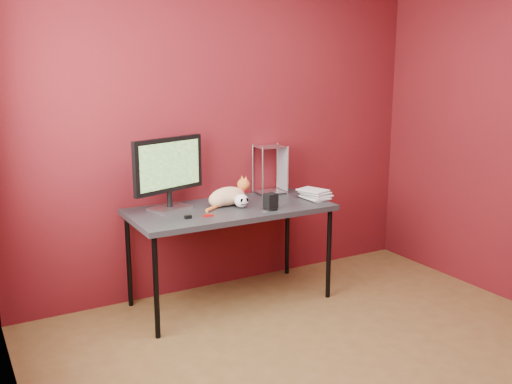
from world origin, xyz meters
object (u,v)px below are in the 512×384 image
desk (230,214)px  speaker (271,202)px  monitor (169,170)px  book_stack (308,145)px  cat (228,196)px  skull_mug (242,201)px

desk → speaker: (0.22, -0.21, 0.11)m
monitor → book_stack: book_stack is taller
cat → speaker: bearing=-60.2°
desk → book_stack: bearing=-8.1°
skull_mug → desk: bearing=137.8°
skull_mug → speaker: 0.22m
speaker → book_stack: size_ratio=0.14×
speaker → monitor: bearing=142.8°
book_stack → desk: bearing=171.9°
skull_mug → book_stack: (0.56, -0.03, 0.38)m
monitor → book_stack: (1.05, -0.24, 0.14)m
book_stack → skull_mug: bearing=176.8°
desk → monitor: bearing=160.6°
monitor → skull_mug: monitor is taller
cat → speaker: (0.21, -0.27, -0.02)m
cat → speaker: cat is taller
monitor → book_stack: bearing=-32.3°
monitor → speaker: 0.77m
monitor → cat: monitor is taller
cat → book_stack: 0.73m
book_stack → monitor: bearing=167.3°
cat → skull_mug: cat is taller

